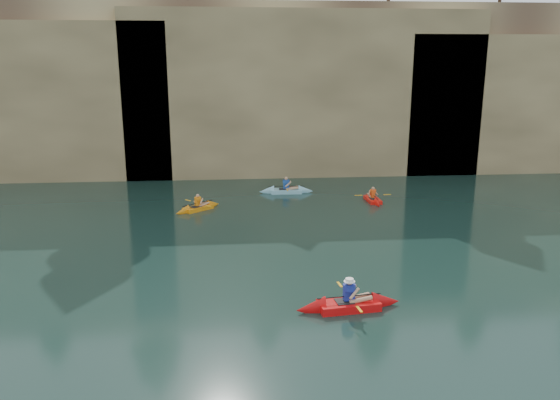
{
  "coord_description": "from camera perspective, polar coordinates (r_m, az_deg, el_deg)",
  "views": [
    {
      "loc": [
        -2.98,
        -14.64,
        7.7
      ],
      "look_at": [
        -1.36,
        3.76,
        3.0
      ],
      "focal_mm": 35.0,
      "sensor_mm": 36.0,
      "label": 1
    }
  ],
  "objects": [
    {
      "name": "cliff",
      "position": [
        44.77,
        -1.25,
        12.1
      ],
      "size": [
        70.0,
        16.0,
        12.0
      ],
      "primitive_type": "cube",
      "color": "tan",
      "rests_on": "ground"
    },
    {
      "name": "sea_cave_center",
      "position": [
        37.11,
        -6.57,
        4.72
      ],
      "size": [
        3.5,
        1.0,
        3.2
      ],
      "primitive_type": "cube",
      "color": "black",
      "rests_on": "ground"
    },
    {
      "name": "kayaker_ltblue_mid",
      "position": [
        32.85,
        0.65,
        0.99
      ],
      "size": [
        3.27,
        2.44,
        1.24
      ],
      "rotation": [
        0.0,
        0.0,
        -0.02
      ],
      "color": "#7FBED4",
      "rests_on": "ground"
    },
    {
      "name": "main_kayaker",
      "position": [
        17.89,
        7.18,
        -10.73
      ],
      "size": [
        3.52,
        2.34,
        1.29
      ],
      "rotation": [
        0.0,
        0.0,
        0.12
      ],
      "color": "red",
      "rests_on": "ground"
    },
    {
      "name": "ground",
      "position": [
        16.81,
        5.91,
        -13.07
      ],
      "size": [
        160.0,
        160.0,
        0.0
      ],
      "primitive_type": "plane",
      "color": "black",
      "rests_on": "ground"
    },
    {
      "name": "sea_cave_east",
      "position": [
        39.2,
        14.43,
        5.84
      ],
      "size": [
        5.0,
        1.0,
        4.5
      ],
      "primitive_type": "cube",
      "color": "black",
      "rests_on": "ground"
    },
    {
      "name": "kayaker_orange",
      "position": [
        29.42,
        -8.55,
        -0.79
      ],
      "size": [
        2.6,
        2.39,
        1.09
      ],
      "rotation": [
        0.0,
        0.0,
        0.72
      ],
      "color": "orange",
      "rests_on": "ground"
    },
    {
      "name": "kayaker_red_far",
      "position": [
        31.35,
        9.66,
        0.1
      ],
      "size": [
        2.1,
        2.86,
        1.04
      ],
      "rotation": [
        0.0,
        0.0,
        1.6
      ],
      "color": "red",
      "rests_on": "ground"
    },
    {
      "name": "cliff_slab_center",
      "position": [
        37.62,
        2.63,
        11.22
      ],
      "size": [
        24.0,
        2.4,
        11.4
      ],
      "primitive_type": "cube",
      "color": "tan",
      "rests_on": "ground"
    },
    {
      "name": "sea_cave_west",
      "position": [
        39.96,
        -27.14,
        4.51
      ],
      "size": [
        4.5,
        1.0,
        4.0
      ],
      "primitive_type": "cube",
      "color": "black",
      "rests_on": "ground"
    }
  ]
}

